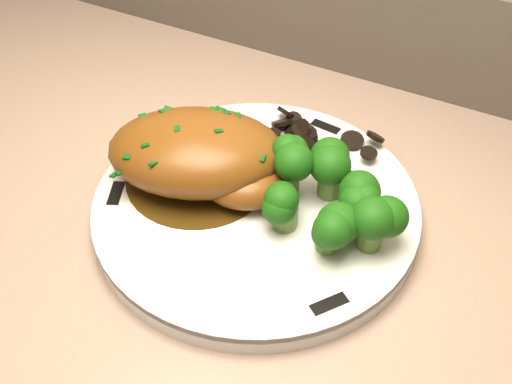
% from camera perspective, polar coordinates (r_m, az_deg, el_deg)
% --- Properties ---
extents(plate, '(0.36, 0.36, 0.02)m').
position_cam_1_polar(plate, '(0.54, 0.00, -1.46)').
color(plate, silver).
rests_on(plate, counter).
extents(rim_accent_0, '(0.03, 0.01, 0.00)m').
position_cam_1_polar(rim_accent_0, '(0.61, 6.20, 5.77)').
color(rim_accent_0, black).
rests_on(rim_accent_0, plate).
extents(rim_accent_1, '(0.02, 0.03, 0.00)m').
position_cam_1_polar(rim_accent_1, '(0.55, -12.34, -0.13)').
color(rim_accent_1, black).
rests_on(rim_accent_1, plate).
extents(rim_accent_2, '(0.02, 0.03, 0.00)m').
position_cam_1_polar(rim_accent_2, '(0.47, 6.52, -9.88)').
color(rim_accent_2, black).
rests_on(rim_accent_2, plate).
extents(gravy_pool, '(0.13, 0.13, 0.00)m').
position_cam_1_polar(gravy_pool, '(0.56, -5.14, 1.32)').
color(gravy_pool, '#3A260A').
rests_on(gravy_pool, plate).
extents(chicken_breast, '(0.18, 0.15, 0.06)m').
position_cam_1_polar(chicken_breast, '(0.54, -4.83, 3.25)').
color(chicken_breast, brown).
rests_on(chicken_breast, plate).
extents(mushroom_pile, '(0.09, 0.07, 0.03)m').
position_cam_1_polar(mushroom_pile, '(0.58, 5.48, 3.75)').
color(mushroom_pile, black).
rests_on(mushroom_pile, plate).
extents(broccoli_florets, '(0.11, 0.08, 0.05)m').
position_cam_1_polar(broccoli_florets, '(0.50, 6.37, -0.46)').
color(broccoli_florets, olive).
rests_on(broccoli_florets, plate).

